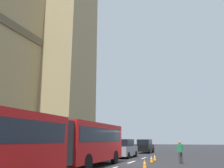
# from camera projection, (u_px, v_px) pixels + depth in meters

# --- Properties ---
(ground_plane) EXTENTS (160.00, 160.00, 0.00)m
(ground_plane) POSITION_uv_depth(u_px,v_px,m) (129.00, 163.00, 17.96)
(ground_plane) COLOR #262628
(articulated_bus) EXTENTS (16.27, 2.54, 2.90)m
(articulated_bus) POSITION_uv_depth(u_px,v_px,m) (52.00, 141.00, 12.07)
(articulated_bus) COLOR red
(articulated_bus) RESTS_ON ground_plane
(sedan_lead) EXTENTS (4.40, 1.86, 1.85)m
(sedan_lead) POSITION_uv_depth(u_px,v_px,m) (124.00, 149.00, 23.52)
(sedan_lead) COLOR gray
(sedan_lead) RESTS_ON ground_plane
(sedan_trailing) EXTENTS (4.40, 1.86, 1.85)m
(sedan_trailing) POSITION_uv_depth(u_px,v_px,m) (145.00, 146.00, 32.05)
(sedan_trailing) COLOR black
(sedan_trailing) RESTS_ON ground_plane
(traffic_cone_west) EXTENTS (0.36, 0.36, 0.58)m
(traffic_cone_west) POSITION_uv_depth(u_px,v_px,m) (145.00, 164.00, 14.67)
(traffic_cone_west) COLOR black
(traffic_cone_west) RESTS_ON ground_plane
(traffic_cone_middle) EXTENTS (0.36, 0.36, 0.58)m
(traffic_cone_middle) POSITION_uv_depth(u_px,v_px,m) (151.00, 159.00, 18.19)
(traffic_cone_middle) COLOR black
(traffic_cone_middle) RESTS_ON ground_plane
(traffic_cone_east) EXTENTS (0.36, 0.36, 0.58)m
(traffic_cone_east) POSITION_uv_depth(u_px,v_px,m) (155.00, 157.00, 19.92)
(traffic_cone_east) COLOR black
(traffic_cone_east) RESTS_ON ground_plane
(pedestrian_near_cones) EXTENTS (0.41, 0.47, 1.69)m
(pedestrian_near_cones) POSITION_uv_depth(u_px,v_px,m) (180.00, 151.00, 17.58)
(pedestrian_near_cones) COLOR #333333
(pedestrian_near_cones) RESTS_ON ground_plane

